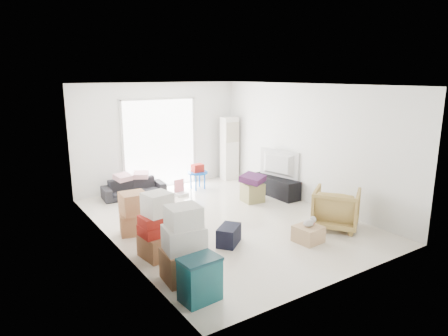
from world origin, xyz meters
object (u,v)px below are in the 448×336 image
Objects in this scene: television at (276,174)px; wood_crate at (308,234)px; ottoman at (252,192)px; kids_table at (198,171)px; ac_tower at (229,148)px; tv_console at (276,186)px; sofa at (134,185)px; storage_bins at (200,279)px; armchair at (336,206)px.

wood_crate is (-1.36, -2.46, -0.38)m from television.
kids_table is at bearing 108.12° from ottoman.
ac_tower is 1.54× the size of television.
ac_tower reaches higher than ottoman.
sofa is at bearing 148.68° from tv_console.
kids_table reaches higher than storage_bins.
ac_tower is 1.38m from kids_table.
ac_tower is 1.97m from television.
storage_bins is 0.92× the size of kids_table.
tv_console is 3.44m from sofa.
television is 2.03m from kids_table.
television is 1.90× the size of storage_bins.
storage_bins is 2.61m from wood_crate.
ac_tower is 2.95m from sofa.
armchair is 1.96× the size of wood_crate.
wood_crate is (2.54, 0.57, -0.16)m from storage_bins.
wood_crate is (-0.59, -2.38, -0.08)m from ottoman.
armchair is at bearing -77.07° from kids_table.
wood_crate is at bearing -103.88° from ottoman.
ottoman is at bearing 84.14° from television.
kids_table is (-0.53, 1.63, 0.25)m from ottoman.
wood_crate is at bearing -106.59° from ac_tower.
sofa is at bearing 139.30° from ottoman.
kids_table is (2.60, 4.59, 0.16)m from storage_bins.
ottoman is 1.73m from kids_table.
ac_tower is at bearing -10.02° from television.
sofa is at bearing 47.18° from television.
armchair is at bearing 12.61° from storage_bins.
television is at bearing -45.52° from armchair.
kids_table is at bearing -21.81° from armchair.
television is (0.05, -1.94, -0.35)m from ac_tower.
ac_tower reaches higher than sofa.
ac_tower is 2.24m from ottoman.
television reaches higher than ottoman.
ac_tower is 2.69× the size of kids_table.
television is at bearing -88.52° from ac_tower.
tv_console is at bearing 37.88° from storage_bins.
tv_console is 0.78m from ottoman.
sofa reaches higher than ottoman.
television is at bearing 0.00° from tv_console.
ac_tower is at bearing 70.30° from ottoman.
ac_tower is 3.99× the size of ottoman.
television is at bearing 61.04° from wood_crate.
ottoman is (2.17, -1.87, -0.07)m from sofa.
sofa reaches higher than tv_console.
sofa is 2.27× the size of kids_table.
ottoman is at bearing 76.12° from wood_crate.
storage_bins reaches higher than sofa.
tv_console is 4.94m from storage_bins.
kids_table is (-1.30, 1.55, 0.24)m from tv_console.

